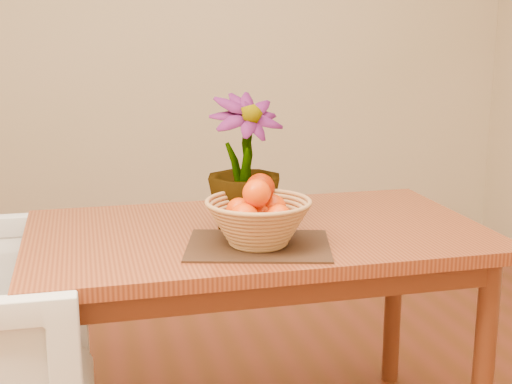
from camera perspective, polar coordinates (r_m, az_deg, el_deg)
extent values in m
cube|color=beige|center=(4.04, -6.73, 12.91)|extent=(4.00, 0.02, 2.70)
cube|color=brown|center=(2.21, 0.09, -3.44)|extent=(1.40, 0.80, 0.04)
cube|color=#542613|center=(2.23, 0.09, -4.92)|extent=(1.28, 0.68, 0.08)
cylinder|color=#542613|center=(2.30, 17.73, -13.43)|extent=(0.06, 0.06, 0.71)
cylinder|color=#542613|center=(2.58, -15.39, -10.27)|extent=(0.06, 0.06, 0.71)
cylinder|color=#542613|center=(2.82, 10.94, -8.03)|extent=(0.06, 0.06, 0.71)
cube|color=#331C12|center=(2.03, 0.20, -4.30)|extent=(0.47, 0.40, 0.01)
cylinder|color=#A36F44|center=(2.03, 0.20, -4.11)|extent=(0.15, 0.15, 0.01)
sphere|color=#D34103|center=(2.00, 0.20, -1.89)|extent=(0.07, 0.07, 0.07)
sphere|color=#D34103|center=(2.06, 1.29, -1.29)|extent=(0.08, 0.08, 0.08)
sphere|color=#D34103|center=(2.04, -1.36, -1.50)|extent=(0.08, 0.08, 0.08)
sphere|color=#D34103|center=(1.95, -0.95, -2.10)|extent=(0.08, 0.08, 0.08)
sphere|color=#D34103|center=(1.97, 1.82, -2.08)|extent=(0.08, 0.08, 0.08)
sphere|color=#D34103|center=(2.01, 0.35, 0.34)|extent=(0.08, 0.08, 0.08)
sphere|color=#D34103|center=(1.96, 0.05, -0.10)|extent=(0.08, 0.08, 0.08)
sphere|color=#D34103|center=(2.01, 0.35, 0.34)|extent=(0.08, 0.08, 0.08)
imported|color=#154614|center=(2.16, -0.96, 2.36)|extent=(0.28, 0.28, 0.41)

